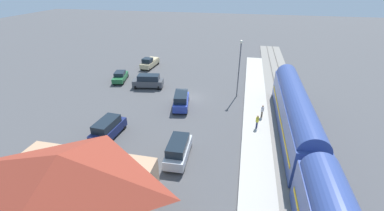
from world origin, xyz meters
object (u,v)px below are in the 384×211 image
at_px(sedan_green, 120,76).
at_px(suv_navy, 108,128).
at_px(station_building, 66,185).
at_px(pedestrian_on_platform, 257,121).
at_px(light_pole_near_platform, 239,63).
at_px(suv_blue, 181,100).
at_px(suv_charcoal, 148,81).
at_px(pickup_tan, 150,62).
at_px(suv_silver, 178,150).
at_px(pedestrian_waiting_far, 262,110).

distance_m(sedan_green, suv_navy, 17.57).
height_order(station_building, pedestrian_on_platform, station_building).
xyz_separation_m(station_building, light_pole_near_platform, (-11.20, -24.34, 2.37)).
height_order(station_building, suv_blue, station_building).
xyz_separation_m(suv_charcoal, light_pole_near_platform, (-14.51, 0.43, 4.19)).
bearing_deg(pickup_tan, suv_silver, 116.09).
bearing_deg(station_building, sedan_green, -70.87).
relative_size(pedestrian_on_platform, pedestrian_waiting_far, 1.00).
relative_size(pedestrian_waiting_far, light_pole_near_platform, 0.20).
xyz_separation_m(pickup_tan, light_pole_near_platform, (-18.00, 10.34, 4.31)).
height_order(sedan_green, pickup_tan, pickup_tan).
bearing_deg(station_building, suv_blue, -101.24).
height_order(sedan_green, suv_navy, suv_navy).
height_order(pickup_tan, suv_silver, suv_silver).
distance_m(pedestrian_waiting_far, suv_blue, 10.97).
relative_size(sedan_green, suv_charcoal, 0.93).
xyz_separation_m(suv_silver, light_pole_near_platform, (-4.95, -16.30, 4.19)).
bearing_deg(pickup_tan, sedan_green, 73.82).
relative_size(pedestrian_on_platform, sedan_green, 0.36).
bearing_deg(light_pole_near_platform, suv_silver, 73.09).
relative_size(suv_navy, pickup_tan, 0.91).
bearing_deg(suv_charcoal, suv_blue, 140.48).
bearing_deg(suv_silver, pedestrian_on_platform, -137.50).
relative_size(sedan_green, suv_navy, 0.95).
height_order(sedan_green, light_pole_near_platform, light_pole_near_platform).
relative_size(suv_silver, suv_blue, 0.96).
bearing_deg(suv_silver, sedan_green, -50.05).
bearing_deg(pickup_tan, station_building, 101.09).
height_order(suv_navy, suv_blue, same).
relative_size(pedestrian_waiting_far, sedan_green, 0.36).
distance_m(pedestrian_on_platform, suv_blue, 10.93).
bearing_deg(suv_silver, suv_navy, -13.61).
bearing_deg(suv_navy, suv_silver, 166.39).
relative_size(pedestrian_on_platform, suv_blue, 0.33).
xyz_separation_m(station_building, suv_blue, (-3.76, -18.94, -1.82)).
relative_size(sedan_green, suv_blue, 0.93).
bearing_deg(pickup_tan, pedestrian_on_platform, 136.85).
bearing_deg(pedestrian_waiting_far, pedestrian_on_platform, 76.48).
bearing_deg(sedan_green, suv_blue, 149.82).
relative_size(pickup_tan, light_pole_near_platform, 0.64).
bearing_deg(station_building, suv_charcoal, -82.40).
bearing_deg(suv_navy, pedestrian_waiting_far, -155.70).
distance_m(pedestrian_on_platform, pedestrian_waiting_far, 2.90).
distance_m(sedan_green, light_pole_near_platform, 20.97).
bearing_deg(station_building, suv_navy, -75.77).
distance_m(sedan_green, suv_blue, 14.98).
relative_size(suv_silver, suv_charcoal, 0.97).
bearing_deg(light_pole_near_platform, suv_blue, 36.02).
distance_m(pickup_tan, light_pole_near_platform, 21.20).
bearing_deg(suv_silver, suv_blue, -77.17).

